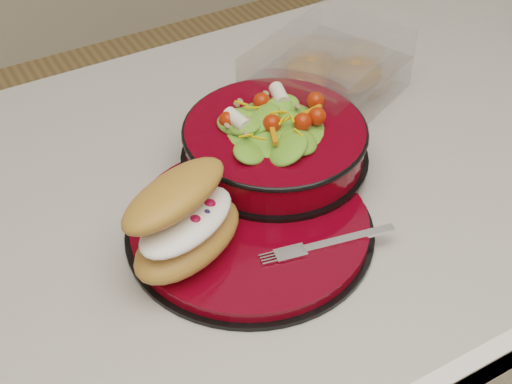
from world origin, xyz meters
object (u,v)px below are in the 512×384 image
dinner_plate (251,226)px  fork (331,243)px  island_counter (360,322)px  croissant (184,220)px  pastry_box (326,74)px  salad_bowl (275,136)px

dinner_plate → fork: 0.10m
island_counter → croissant: size_ratio=7.19×
croissant → fork: croissant is taller
island_counter → dinner_plate: dinner_plate is taller
island_counter → dinner_plate: size_ratio=4.16×
dinner_plate → croissant: croissant is taller
fork → pastry_box: 0.32m
croissant → fork: (0.15, -0.08, -0.04)m
salad_bowl → croissant: salad_bowl is taller
fork → island_counter: bearing=-41.6°
salad_bowl → croissant: bearing=-152.0°
dinner_plate → croissant: bearing=-177.0°
pastry_box → fork: bearing=-146.4°
fork → pastry_box: bearing=-21.8°
salad_bowl → fork: size_ratio=1.67×
salad_bowl → pastry_box: size_ratio=0.90×
island_counter → salad_bowl: salad_bowl is taller
island_counter → dinner_plate: bearing=-162.7°
island_counter → croissant: bearing=-165.9°
island_counter → pastry_box: pastry_box is taller
salad_bowl → pastry_box: (0.15, 0.10, -0.01)m
croissant → fork: bearing=-51.4°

